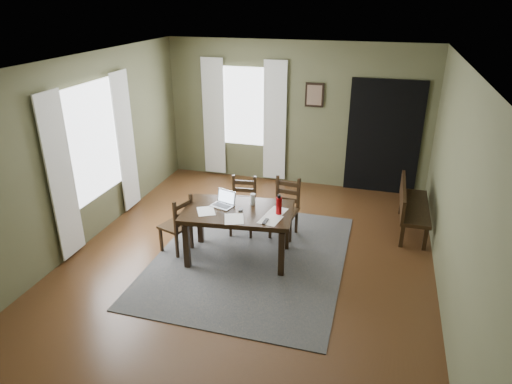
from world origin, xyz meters
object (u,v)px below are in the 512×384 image
(chair_end, at_px, (178,225))
(bench, at_px, (410,204))
(water_bottle, at_px, (279,205))
(chair_back_right, at_px, (285,209))
(dining_table, at_px, (238,216))
(chair_back_left, at_px, (243,206))
(laptop, at_px, (224,202))

(chair_end, distance_m, bench, 3.57)
(bench, bearing_deg, water_bottle, 130.35)
(chair_back_right, distance_m, bench, 1.96)
(chair_end, relative_size, bench, 0.65)
(dining_table, xyz_separation_m, chair_back_left, (-0.17, 0.76, -0.22))
(chair_back_right, bearing_deg, laptop, -127.45)
(bench, bearing_deg, chair_back_left, 107.15)
(chair_end, distance_m, chair_back_right, 1.64)
(chair_end, xyz_separation_m, chair_back_left, (0.71, 0.83, 0.01))
(dining_table, bearing_deg, laptop, 150.83)
(chair_back_left, distance_m, laptop, 0.76)
(laptop, bearing_deg, water_bottle, 12.80)
(chair_end, height_order, bench, chair_end)
(chair_end, relative_size, water_bottle, 3.15)
(chair_back_left, height_order, bench, chair_back_left)
(bench, height_order, laptop, laptop)
(laptop, distance_m, water_bottle, 0.80)
(chair_back_left, bearing_deg, laptop, -102.01)
(chair_back_left, distance_m, water_bottle, 1.12)
(chair_end, bearing_deg, chair_back_left, 157.44)
(chair_back_right, bearing_deg, chair_back_left, -166.53)
(chair_back_right, height_order, laptop, laptop)
(water_bottle, bearing_deg, chair_end, -175.92)
(chair_back_right, bearing_deg, bench, 25.93)
(chair_end, relative_size, chair_back_right, 0.97)
(laptop, xyz_separation_m, water_bottle, (0.79, -0.06, 0.07))
(chair_back_left, bearing_deg, chair_back_right, 1.07)
(chair_end, xyz_separation_m, laptop, (0.65, 0.16, 0.38))
(dining_table, distance_m, laptop, 0.29)
(dining_table, bearing_deg, chair_end, 177.46)
(dining_table, bearing_deg, bench, 26.34)
(chair_back_left, relative_size, water_bottle, 3.20)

